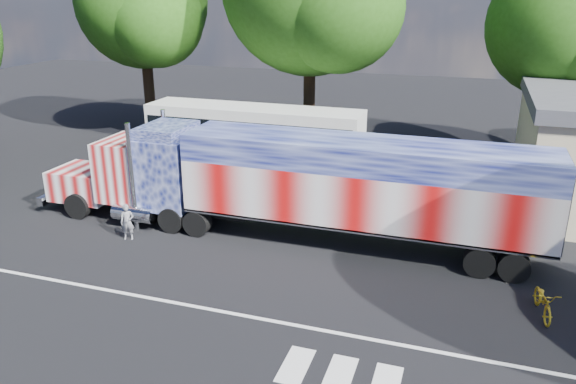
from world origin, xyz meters
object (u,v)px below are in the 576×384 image
(coach_bus, at_px, (254,137))
(tree_ne_a, at_px, (563,26))
(woman, at_px, (127,222))
(semi_truck, at_px, (296,182))
(bicycle, at_px, (543,301))
(tree_nw_a, at_px, (143,3))

(coach_bus, distance_m, tree_ne_a, 17.36)
(woman, bearing_deg, semi_truck, -2.65)
(bicycle, height_order, tree_ne_a, tree_ne_a)
(coach_bus, bearing_deg, woman, -97.48)
(woman, height_order, bicycle, woman)
(woman, relative_size, bicycle, 0.81)
(tree_ne_a, bearing_deg, coach_bus, -158.25)
(bicycle, height_order, tree_nw_a, tree_nw_a)
(tree_nw_a, bearing_deg, woman, -62.34)
(coach_bus, bearing_deg, bicycle, -38.66)
(tree_ne_a, bearing_deg, tree_nw_a, -177.08)
(tree_ne_a, bearing_deg, bicycle, -94.59)
(woman, relative_size, tree_nw_a, 0.11)
(woman, bearing_deg, tree_ne_a, 21.64)
(tree_nw_a, bearing_deg, tree_ne_a, 2.92)
(bicycle, distance_m, tree_ne_a, 18.59)
(semi_truck, distance_m, coach_bus, 9.34)
(semi_truck, xyz_separation_m, bicycle, (8.90, -3.14, -1.84))
(coach_bus, bearing_deg, semi_truck, -58.13)
(semi_truck, bearing_deg, tree_nw_a, 138.02)
(semi_truck, bearing_deg, bicycle, -19.42)
(woman, xyz_separation_m, tree_ne_a, (16.55, 16.31, 6.84))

